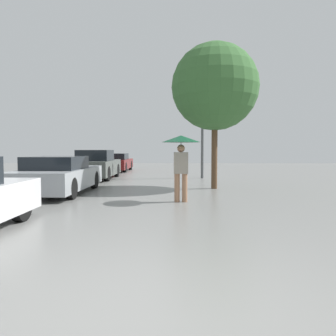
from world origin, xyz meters
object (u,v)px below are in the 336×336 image
object	(u,v)px
parked_car_farthest	(116,163)
tree	(215,87)
pedestrian	(181,149)
parked_car_second	(59,176)
parked_car_third	(96,165)
street_lamp	(203,112)

from	to	relation	value
parked_car_farthest	tree	world-z (taller)	tree
pedestrian	parked_car_second	world-z (taller)	pedestrian
parked_car_second	parked_car_farthest	world-z (taller)	parked_car_second
parked_car_third	street_lamp	bearing A→B (deg)	5.07
pedestrian	parked_car_second	distance (m)	4.26
parked_car_second	street_lamp	size ratio (longest dim) A/B	0.83
pedestrian	tree	xyz separation A→B (m)	(1.24, 2.94, 2.15)
pedestrian	parked_car_farthest	xyz separation A→B (m)	(-3.88, 12.23, -0.86)
parked_car_third	parked_car_second	bearing A→B (deg)	-90.00
pedestrian	parked_car_third	world-z (taller)	pedestrian
parked_car_second	parked_car_third	size ratio (longest dim) A/B	1.10
parked_car_third	parked_car_farthest	distance (m)	5.55
parked_car_second	parked_car_farthest	size ratio (longest dim) A/B	1.04
parked_car_second	tree	size ratio (longest dim) A/B	0.83
parked_car_second	street_lamp	world-z (taller)	street_lamp
parked_car_third	tree	world-z (taller)	tree
parked_car_second	street_lamp	distance (m)	7.87
parked_car_second	tree	bearing A→B (deg)	14.29
tree	street_lamp	world-z (taller)	street_lamp
parked_car_farthest	parked_car_third	bearing A→B (deg)	-89.54
tree	street_lamp	distance (m)	4.20
pedestrian	tree	bearing A→B (deg)	67.16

